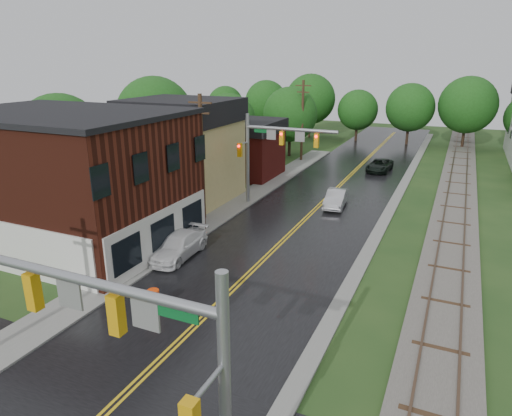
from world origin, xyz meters
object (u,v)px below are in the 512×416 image
Objects in this scene: tree_left_c at (230,122)px; suv_dark at (380,165)px; sedan_silver at (336,199)px; traffic_signal_far at (273,144)px; utility_pole_c at (302,119)px; traffic_signal_near at (144,341)px; pickup_white at (178,246)px; tree_left_e at (291,116)px; brick_building at (66,178)px; tree_left_a at (62,138)px; utility_pole_b at (202,156)px; tree_left_b at (156,118)px; construction_barrel at (154,300)px.

tree_left_c is 16.84m from suv_dark.
traffic_signal_far is at bearing -164.14° from sedan_silver.
utility_pole_c reaches higher than traffic_signal_far.
traffic_signal_near is 0.82× the size of utility_pole_c.
sedan_silver is 0.86× the size of pickup_white.
utility_pole_c reaches higher than tree_left_e.
traffic_signal_far is 19.65m from tree_left_e.
brick_building is 1.65× the size of tree_left_a.
tree_left_e is 12.47m from suv_dark.
utility_pole_b is 1.00× the size of utility_pole_c.
utility_pole_b reaches higher than tree_left_c.
tree_left_c is (4.00, 8.00, -1.21)m from tree_left_b.
construction_barrel is at bearing -54.98° from tree_left_b.
utility_pole_c reaches higher than traffic_signal_near.
tree_left_b is 20.00m from sedan_silver.
tree_left_e reaches higher than tree_left_c.
pickup_white is (-8.27, 13.58, -4.28)m from traffic_signal_near.
sedan_silver is at bearing 94.70° from traffic_signal_near.
tree_left_a is at bearing -108.43° from tree_left_c.
sedan_silver is (15.11, -11.07, -3.84)m from tree_left_c.
tree_left_a is at bearing -133.64° from suv_dark.
construction_barrel is at bearing -86.74° from traffic_signal_far.
construction_barrel is (17.35, -11.90, -4.61)m from tree_left_a.
tree_left_b is at bearing -148.92° from suv_dark.
brick_building is 31.33m from suv_dark.
traffic_signal_far is 12.26m from pickup_white.
suv_dark is 4.48× the size of construction_barrel.
utility_pole_b is 14.87m from tree_left_b.
brick_building is 11.74m from construction_barrel.
tree_left_b is 1.27× the size of tree_left_c.
tree_left_a is 10.22m from tree_left_b.
construction_barrel is at bearing -106.55° from sedan_silver.
traffic_signal_near is at bearing -65.44° from tree_left_c.
sedan_silver is 14.57m from pickup_white.
brick_building is 19.81m from sedan_silver.
traffic_signal_far is at bearing -78.91° from utility_pole_c.
tree_left_a is 26.40m from tree_left_e.
traffic_signal_near is 40.61m from suv_dark.
tree_left_e reaches higher than pickup_white.
tree_left_a is 1.83× the size of pickup_white.
tree_left_b reaches higher than suv_dark.
brick_building is 29.56m from utility_pole_c.
traffic_signal_near is 0.96× the size of tree_left_c.
tree_left_c is at bearing -129.81° from tree_left_e.
pickup_white is at bearing 121.34° from traffic_signal_near.
pickup_white is at bearing 112.38° from construction_barrel.
sedan_silver is at bearing 63.29° from pickup_white.
tree_left_b is at bearing 125.02° from construction_barrel.
sedan_silver is (4.74, 1.83, -4.30)m from traffic_signal_far.
utility_pole_b reaches higher than pickup_white.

